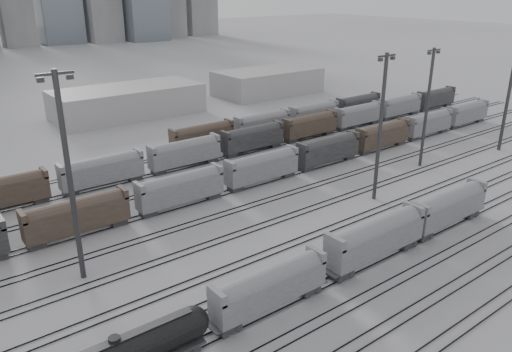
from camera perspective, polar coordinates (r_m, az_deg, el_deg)
ground at (r=66.72m, az=12.53°, el=-10.41°), size 900.00×900.00×0.00m
tracks at (r=77.40m, az=2.67°, el=-5.21°), size 220.00×71.50×0.16m
hopper_car_a at (r=56.30m, az=1.59°, el=-12.40°), size 14.57×2.89×5.21m
hopper_car_b at (r=67.26m, az=13.53°, el=-6.73°), size 16.21×3.22×5.80m
hopper_car_c at (r=79.86m, az=21.11°, el=-3.18°), size 15.55×3.09×5.56m
light_mast_b at (r=61.48m, az=-20.58°, el=0.12°), size 4.13×0.66×25.84m
light_mast_c at (r=83.72m, az=14.05°, el=5.68°), size 3.93×0.63×24.53m
light_mast_d at (r=103.22m, az=18.98°, el=7.63°), size 3.74×0.60×23.36m
light_mast_e at (r=120.23m, az=27.09°, el=9.41°), size 4.46×0.71×27.86m
bg_string_near at (r=91.33m, az=0.69°, el=0.86°), size 151.00×3.00×5.60m
bg_string_mid at (r=109.16m, az=-0.37°, el=4.24°), size 151.00×3.00×5.60m
bg_string_far at (r=125.81m, az=3.81°, el=6.46°), size 66.00×3.00×5.60m
warehouse_mid at (r=144.72m, az=-14.42°, el=8.25°), size 40.00×18.00×8.00m
warehouse_right at (r=170.15m, az=1.37°, el=10.72°), size 35.00×18.00×8.00m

